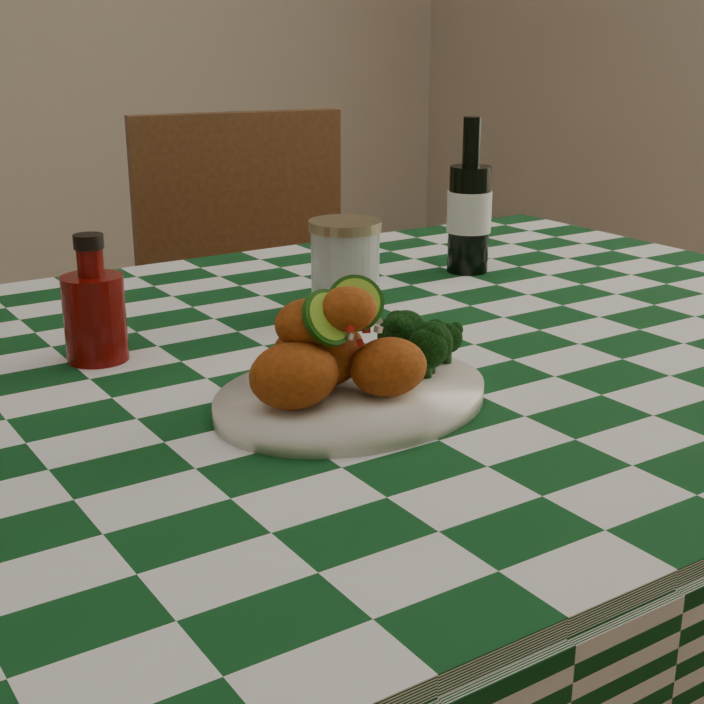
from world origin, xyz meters
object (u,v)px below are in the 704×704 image
plate (352,397)px  fried_chicken_pile (342,340)px  ketchup_bottle (93,298)px  beer_bottle (470,196)px  wooden_chair_right (273,367)px  dining_table (298,665)px  mason_jar (345,270)px

plate → fried_chicken_pile: size_ratio=1.78×
ketchup_bottle → beer_bottle: size_ratio=0.62×
wooden_chair_right → plate: bearing=-103.4°
ketchup_bottle → wooden_chair_right: (0.56, 0.63, -0.37)m
plate → beer_bottle: beer_bottle is taller
wooden_chair_right → beer_bottle: bearing=-74.8°
fried_chicken_pile → ketchup_bottle: (-0.15, 0.27, 0.00)m
plate → beer_bottle: (0.45, 0.36, 0.10)m
dining_table → plate: plate is taller
plate → mason_jar: 0.31m
dining_table → beer_bottle: (0.43, 0.22, 0.51)m
ketchup_bottle → mason_jar: ketchup_bottle is taller
dining_table → fried_chicken_pile: (-0.03, -0.15, 0.46)m
fried_chicken_pile → beer_bottle: beer_bottle is taller
mason_jar → wooden_chair_right: (0.24, 0.64, -0.36)m
dining_table → plate: size_ratio=5.88×
dining_table → fried_chicken_pile: size_ratio=10.47×
fried_chicken_pile → mason_jar: 0.31m
mason_jar → wooden_chair_right: bearing=69.3°
ketchup_bottle → dining_table: bearing=-34.5°
dining_table → mason_jar: size_ratio=13.48×
mason_jar → beer_bottle: beer_bottle is taller
ketchup_bottle → mason_jar: bearing=-1.9°
ketchup_bottle → beer_bottle: 0.61m
mason_jar → fried_chicken_pile: bearing=-123.6°
plate → wooden_chair_right: bearing=65.9°
mason_jar → ketchup_bottle: bearing=178.1°
dining_table → beer_bottle: bearing=26.8°
dining_table → plate: (-0.02, -0.15, 0.40)m
fried_chicken_pile → beer_bottle: (0.46, 0.36, 0.04)m
beer_bottle → wooden_chair_right: (-0.04, 0.54, -0.41)m
beer_bottle → wooden_chair_right: 0.68m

